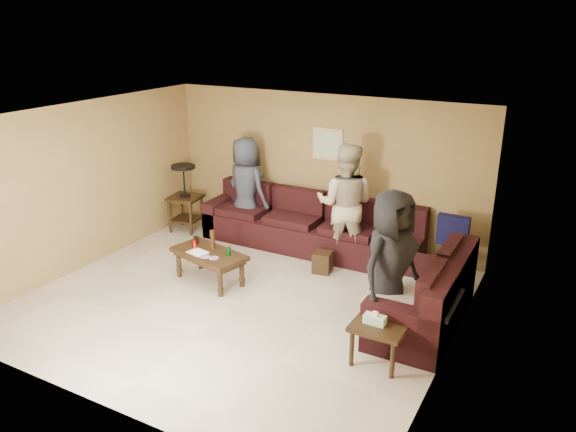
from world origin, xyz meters
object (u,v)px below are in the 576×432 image
Objects in this scene: end_table_left at (185,197)px; side_table_right at (378,330)px; person_middle at (345,204)px; person_right at (390,264)px; coffee_table at (209,256)px; waste_bin at (323,262)px; sectional_sofa at (342,251)px; person_left at (246,188)px.

end_table_left is 5.00m from side_table_right.
person_middle is 1.04× the size of person_right.
person_middle reaches higher than person_right.
person_right reaches higher than side_table_right.
coffee_table is at bearing 107.73° from person_right.
coffee_table is 2.77m from person_right.
coffee_table is at bearing -140.48° from waste_bin.
person_middle is (-0.12, 0.35, 0.62)m from sectional_sofa.
person_left is (-2.04, 0.55, 0.55)m from sectional_sofa.
waste_bin is at bearing 129.67° from side_table_right.
person_middle is at bearing 48.09° from coffee_table.
side_table_right is (4.45, -2.28, -0.21)m from end_table_left.
sectional_sofa is 2.54× the size of person_right.
waste_bin is (-1.54, 1.85, -0.26)m from side_table_right.
sectional_sofa is at bearing 122.68° from side_table_right.
side_table_right is at bearing -15.32° from coffee_table.
side_table_right is 0.33× the size of person_middle.
person_left reaches higher than end_table_left.
person_left is at bearing 142.35° from side_table_right.
end_table_left is at bearing 175.27° from sectional_sofa.
side_table_right is at bearing -57.32° from sectional_sofa.
waste_bin is at bearing -8.37° from end_table_left.
person_middle reaches higher than side_table_right.
end_table_left is 2.98m from waste_bin.
person_left is at bearing 158.23° from waste_bin.
person_middle is at bearing 108.97° from sectional_sofa.
end_table_left is at bearing -9.46° from person_middle.
sectional_sofa is 0.34m from waste_bin.
person_right reaches higher than waste_bin.
person_right is (2.72, -0.12, 0.52)m from coffee_table.
person_left is 0.96× the size of person_right.
coffee_table is at bearing -141.18° from sectional_sofa.
sectional_sofa is at bearing 61.06° from person_right.
person_right is at bearing 100.29° from side_table_right.
end_table_left is 3.79× the size of waste_bin.
end_table_left is (-1.60, 1.50, 0.23)m from coffee_table.
person_left is (1.11, 0.29, 0.25)m from end_table_left.
sectional_sofa is at bearing 38.82° from coffee_table.
person_left is (-3.33, 2.57, 0.46)m from side_table_right.
sectional_sofa is at bearing 34.78° from waste_bin.
person_middle reaches higher than waste_bin.
person_middle reaches higher than person_left.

